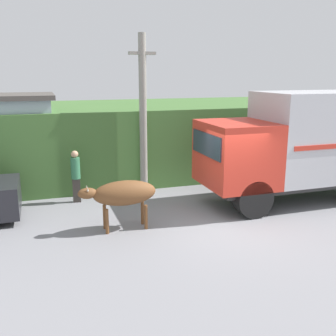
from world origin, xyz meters
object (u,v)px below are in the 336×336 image
(pedestrian_on_hill, at_px, (76,173))
(utility_pole, at_px, (143,113))
(brown_cow, at_px, (123,194))
(cargo_truck, at_px, (306,142))

(pedestrian_on_hill, bearing_deg, utility_pole, -165.12)
(brown_cow, distance_m, utility_pole, 3.87)
(cargo_truck, height_order, utility_pole, utility_pole)
(cargo_truck, height_order, pedestrian_on_hill, cargo_truck)
(brown_cow, bearing_deg, pedestrian_on_hill, 115.24)
(pedestrian_on_hill, relative_size, utility_pole, 0.32)
(cargo_truck, relative_size, pedestrian_on_hill, 3.87)
(cargo_truck, bearing_deg, utility_pole, 154.16)
(cargo_truck, bearing_deg, brown_cow, -172.40)
(cargo_truck, height_order, brown_cow, cargo_truck)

